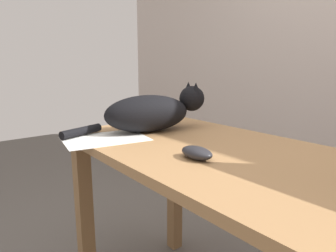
% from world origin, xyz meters
% --- Properties ---
extents(desk, '(1.62, 0.63, 0.74)m').
position_xyz_m(desk, '(0.00, 0.00, 0.63)').
color(desk, '#9E7247').
rests_on(desk, ground_plane).
extents(cat, '(0.25, 0.60, 0.20)m').
position_xyz_m(cat, '(-0.58, -0.01, 0.82)').
color(cat, black).
rests_on(cat, desk).
extents(computer_mouse, '(0.11, 0.06, 0.04)m').
position_xyz_m(computer_mouse, '(-0.20, -0.13, 0.75)').
color(computer_mouse, '#232328').
rests_on(computer_mouse, desk).
extents(paper_sheet, '(0.26, 0.33, 0.00)m').
position_xyz_m(paper_sheet, '(-0.58, -0.23, 0.74)').
color(paper_sheet, white).
rests_on(paper_sheet, desk).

